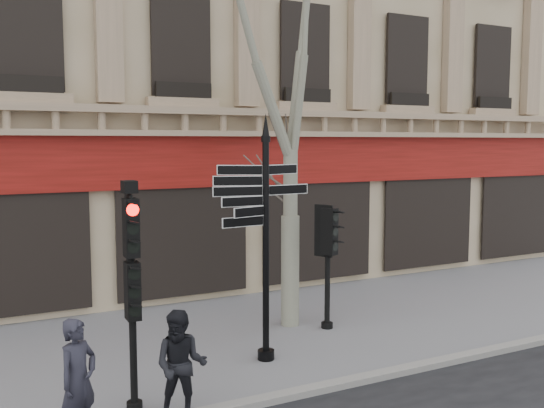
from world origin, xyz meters
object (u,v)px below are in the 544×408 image
at_px(plane_tree, 291,20).
at_px(pedestrian_a, 78,381).
at_px(traffic_signal_main, 131,267).
at_px(traffic_signal_secondary, 328,245).
at_px(fingerpost, 266,196).
at_px(pedestrian_b, 181,365).

bearing_deg(plane_tree, pedestrian_a, -146.93).
bearing_deg(pedestrian_a, plane_tree, -3.25).
bearing_deg(traffic_signal_main, traffic_signal_secondary, 25.22).
bearing_deg(plane_tree, traffic_signal_secondary, -43.81).
distance_m(traffic_signal_main, plane_tree, 6.71).
height_order(fingerpost, pedestrian_a, fingerpost).
xyz_separation_m(traffic_signal_main, traffic_signal_secondary, (4.83, 2.12, -0.36)).
xyz_separation_m(plane_tree, pedestrian_a, (-5.14, -3.34, -5.82)).
relative_size(plane_tree, pedestrian_a, 5.52).
height_order(traffic_signal_main, pedestrian_b, traffic_signal_main).
distance_m(fingerpost, pedestrian_a, 4.61).
height_order(fingerpost, pedestrian_b, fingerpost).
relative_size(fingerpost, pedestrian_b, 2.80).
relative_size(fingerpost, traffic_signal_secondary, 1.73).
xyz_separation_m(traffic_signal_main, plane_tree, (4.22, 2.70, 4.46)).
bearing_deg(pedestrian_b, traffic_signal_main, 159.25).
height_order(fingerpost, traffic_signal_main, fingerpost).
xyz_separation_m(fingerpost, plane_tree, (1.46, 1.70, 3.59)).
bearing_deg(pedestrian_a, pedestrian_b, -36.33).
height_order(fingerpost, plane_tree, plane_tree).
bearing_deg(pedestrian_a, traffic_signal_main, -1.41).
bearing_deg(traffic_signal_secondary, pedestrian_b, -171.86).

